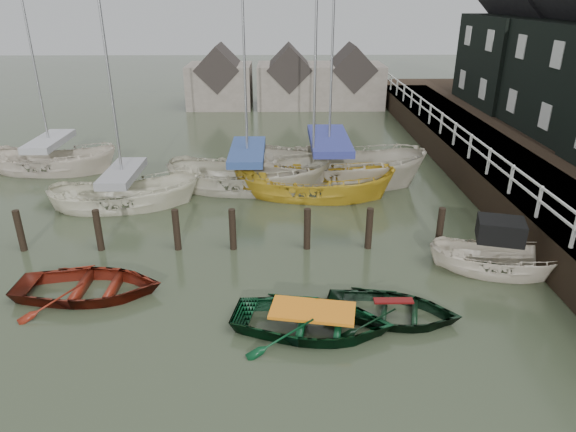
{
  "coord_description": "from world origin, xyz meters",
  "views": [
    {
      "loc": [
        0.36,
        -11.95,
        7.68
      ],
      "look_at": [
        0.57,
        2.45,
        1.4
      ],
      "focal_mm": 32.0,
      "sensor_mm": 36.0,
      "label": 1
    }
  ],
  "objects_px": {
    "motorboat": "(496,269)",
    "rowboat_dkgreen": "(392,317)",
    "rowboat_red": "(90,295)",
    "sailboat_d": "(328,180)",
    "sailboat_c": "(313,195)",
    "sailboat_e": "(54,170)",
    "rowboat_green": "(312,330)",
    "sailboat_b": "(248,187)",
    "sailboat_a": "(126,204)"
  },
  "relations": [
    {
      "from": "motorboat",
      "to": "sailboat_b",
      "type": "height_order",
      "value": "sailboat_b"
    },
    {
      "from": "rowboat_green",
      "to": "sailboat_b",
      "type": "xyz_separation_m",
      "value": [
        -2.14,
        10.1,
        0.06
      ]
    },
    {
      "from": "motorboat",
      "to": "sailboat_a",
      "type": "xyz_separation_m",
      "value": [
        -12.51,
        5.4,
        -0.04
      ]
    },
    {
      "from": "sailboat_c",
      "to": "rowboat_dkgreen",
      "type": "bearing_deg",
      "value": -160.01
    },
    {
      "from": "rowboat_red",
      "to": "sailboat_e",
      "type": "bearing_deg",
      "value": 26.35
    },
    {
      "from": "rowboat_dkgreen",
      "to": "sailboat_c",
      "type": "height_order",
      "value": "sailboat_c"
    },
    {
      "from": "rowboat_red",
      "to": "sailboat_c",
      "type": "bearing_deg",
      "value": -41.04
    },
    {
      "from": "sailboat_c",
      "to": "sailboat_d",
      "type": "height_order",
      "value": "sailboat_d"
    },
    {
      "from": "rowboat_dkgreen",
      "to": "sailboat_b",
      "type": "height_order",
      "value": "sailboat_b"
    },
    {
      "from": "sailboat_a",
      "to": "sailboat_e",
      "type": "height_order",
      "value": "sailboat_a"
    },
    {
      "from": "rowboat_red",
      "to": "sailboat_c",
      "type": "height_order",
      "value": "sailboat_c"
    },
    {
      "from": "rowboat_red",
      "to": "sailboat_c",
      "type": "xyz_separation_m",
      "value": [
        6.62,
        7.55,
        0.01
      ]
    },
    {
      "from": "rowboat_green",
      "to": "sailboat_e",
      "type": "height_order",
      "value": "sailboat_e"
    },
    {
      "from": "rowboat_red",
      "to": "sailboat_c",
      "type": "distance_m",
      "value": 10.04
    },
    {
      "from": "rowboat_green",
      "to": "sailboat_a",
      "type": "relative_size",
      "value": 0.35
    },
    {
      "from": "rowboat_green",
      "to": "sailboat_b",
      "type": "height_order",
      "value": "sailboat_b"
    },
    {
      "from": "rowboat_red",
      "to": "sailboat_c",
      "type": "relative_size",
      "value": 0.36
    },
    {
      "from": "motorboat",
      "to": "sailboat_b",
      "type": "distance_m",
      "value": 10.7
    },
    {
      "from": "rowboat_red",
      "to": "rowboat_dkgreen",
      "type": "xyz_separation_m",
      "value": [
        8.15,
        -1.21,
        0.0
      ]
    },
    {
      "from": "motorboat",
      "to": "rowboat_dkgreen",
      "type": "bearing_deg",
      "value": 138.45
    },
    {
      "from": "rowboat_red",
      "to": "sailboat_b",
      "type": "height_order",
      "value": "sailboat_b"
    },
    {
      "from": "rowboat_green",
      "to": "sailboat_e",
      "type": "xyz_separation_m",
      "value": [
        -11.38,
        12.55,
        0.06
      ]
    },
    {
      "from": "motorboat",
      "to": "sailboat_e",
      "type": "relative_size",
      "value": 0.4
    },
    {
      "from": "sailboat_c",
      "to": "sailboat_e",
      "type": "bearing_deg",
      "value": 84.67
    },
    {
      "from": "motorboat",
      "to": "sailboat_d",
      "type": "height_order",
      "value": "sailboat_d"
    },
    {
      "from": "sailboat_b",
      "to": "sailboat_e",
      "type": "relative_size",
      "value": 1.18
    },
    {
      "from": "rowboat_green",
      "to": "sailboat_d",
      "type": "height_order",
      "value": "sailboat_d"
    },
    {
      "from": "rowboat_red",
      "to": "motorboat",
      "type": "distance_m",
      "value": 11.8
    },
    {
      "from": "sailboat_e",
      "to": "rowboat_red",
      "type": "bearing_deg",
      "value": -149.42
    },
    {
      "from": "rowboat_red",
      "to": "sailboat_d",
      "type": "xyz_separation_m",
      "value": [
        7.4,
        9.21,
        0.06
      ]
    },
    {
      "from": "sailboat_a",
      "to": "rowboat_red",
      "type": "bearing_deg",
      "value": 178.09
    },
    {
      "from": "sailboat_e",
      "to": "sailboat_c",
      "type": "bearing_deg",
      "value": -100.97
    },
    {
      "from": "rowboat_green",
      "to": "sailboat_a",
      "type": "bearing_deg",
      "value": 50.04
    },
    {
      "from": "rowboat_green",
      "to": "rowboat_dkgreen",
      "type": "height_order",
      "value": "rowboat_green"
    },
    {
      "from": "rowboat_red",
      "to": "sailboat_b",
      "type": "relative_size",
      "value": 0.32
    },
    {
      "from": "sailboat_d",
      "to": "motorboat",
      "type": "bearing_deg",
      "value": -138.89
    },
    {
      "from": "sailboat_c",
      "to": "sailboat_e",
      "type": "xyz_separation_m",
      "value": [
        -11.94,
        3.29,
        0.05
      ]
    },
    {
      "from": "rowboat_red",
      "to": "sailboat_a",
      "type": "bearing_deg",
      "value": 6.91
    },
    {
      "from": "rowboat_red",
      "to": "sailboat_d",
      "type": "height_order",
      "value": "sailboat_d"
    },
    {
      "from": "motorboat",
      "to": "sailboat_d",
      "type": "bearing_deg",
      "value": 43.95
    },
    {
      "from": "sailboat_b",
      "to": "sailboat_c",
      "type": "bearing_deg",
      "value": -101.17
    },
    {
      "from": "sailboat_c",
      "to": "rowboat_red",
      "type": "bearing_deg",
      "value": 148.83
    },
    {
      "from": "motorboat",
      "to": "sailboat_c",
      "type": "height_order",
      "value": "sailboat_c"
    },
    {
      "from": "sailboat_b",
      "to": "sailboat_d",
      "type": "relative_size",
      "value": 0.95
    },
    {
      "from": "sailboat_b",
      "to": "sailboat_d",
      "type": "distance_m",
      "value": 3.57
    },
    {
      "from": "motorboat",
      "to": "sailboat_c",
      "type": "xyz_separation_m",
      "value": [
        -5.13,
        6.45,
        -0.1
      ]
    },
    {
      "from": "rowboat_dkgreen",
      "to": "sailboat_b",
      "type": "bearing_deg",
      "value": 38.37
    },
    {
      "from": "motorboat",
      "to": "sailboat_a",
      "type": "relative_size",
      "value": 0.38
    },
    {
      "from": "sailboat_a",
      "to": "sailboat_d",
      "type": "height_order",
      "value": "sailboat_d"
    },
    {
      "from": "sailboat_c",
      "to": "sailboat_a",
      "type": "bearing_deg",
      "value": 108.18
    }
  ]
}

